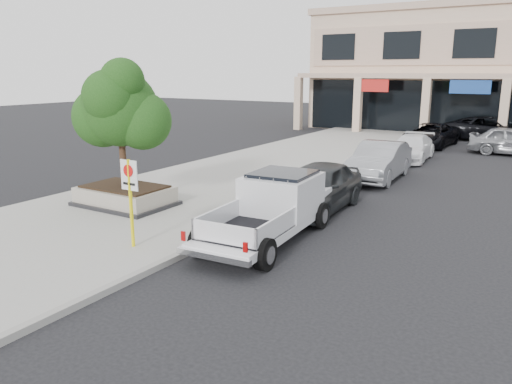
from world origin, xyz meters
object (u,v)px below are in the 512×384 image
at_px(planter, 125,196).
at_px(planter_tree, 126,109).
at_px(no_parking_sign, 130,191).
at_px(curb_car_a, 317,187).
at_px(curb_car_d, 430,135).
at_px(pickup_truck, 266,210).
at_px(lot_car_d, 491,129).
at_px(curb_car_b, 379,161).
at_px(curb_car_c, 411,148).

xyz_separation_m(planter, planter_tree, (0.13, 0.15, 2.94)).
relative_size(planter, no_parking_sign, 1.39).
distance_m(curb_car_a, curb_car_d, 17.27).
bearing_deg(planter, curb_car_d, 75.00).
bearing_deg(no_parking_sign, curb_car_d, 84.51).
height_order(pickup_truck, curb_car_d, pickup_truck).
bearing_deg(planter, pickup_truck, -3.52).
bearing_deg(pickup_truck, curb_car_a, 88.25).
bearing_deg(lot_car_d, no_parking_sign, 175.16).
relative_size(no_parking_sign, curb_car_d, 0.44).
bearing_deg(lot_car_d, pickup_truck, 179.69).
distance_m(planter_tree, lot_car_d, 26.56).
relative_size(curb_car_b, curb_car_d, 0.95).
height_order(curb_car_c, lot_car_d, lot_car_d).
xyz_separation_m(curb_car_b, curb_car_d, (-0.36, 11.27, -0.09)).
bearing_deg(lot_car_d, planter, 167.13).
bearing_deg(planter_tree, planter, -131.03).
relative_size(no_parking_sign, curb_car_b, 0.46).
distance_m(no_parking_sign, curb_car_a, 6.67).
height_order(curb_car_b, curb_car_d, curb_car_b).
xyz_separation_m(curb_car_a, curb_car_c, (0.11, 11.67, -0.15)).
distance_m(curb_car_b, curb_car_d, 11.28).
relative_size(no_parking_sign, curb_car_a, 0.48).
height_order(planter_tree, curb_car_a, planter_tree).
bearing_deg(planter_tree, no_parking_sign, -44.48).
distance_m(planter, curb_car_d, 21.25).
xyz_separation_m(planter_tree, curb_car_c, (5.64, 14.77, -2.75)).
bearing_deg(planter_tree, curb_car_d, 75.25).
bearing_deg(curb_car_b, curb_car_a, -94.07).
relative_size(planter_tree, curb_car_d, 0.77).
distance_m(no_parking_sign, curb_car_b, 12.46).
relative_size(curb_car_a, curb_car_d, 0.92).
xyz_separation_m(planter, curb_car_a, (5.67, 3.26, 0.35)).
distance_m(curb_car_a, curb_car_b, 6.00).
xyz_separation_m(pickup_truck, lot_car_d, (2.63, 25.62, -0.06)).
distance_m(curb_car_d, lot_car_d, 5.56).
xyz_separation_m(curb_car_b, lot_car_d, (2.55, 16.01, 0.01)).
bearing_deg(curb_car_c, planter, -113.83).
height_order(no_parking_sign, curb_car_c, no_parking_sign).
distance_m(pickup_truck, curb_car_c, 15.28).
bearing_deg(curb_car_a, lot_car_d, 80.81).
bearing_deg(planter_tree, curb_car_b, 57.81).
relative_size(planter_tree, curb_car_b, 0.81).
height_order(curb_car_c, curb_car_d, curb_car_d).
xyz_separation_m(pickup_truck, curb_car_a, (-0.12, 3.61, -0.07)).
bearing_deg(curb_car_c, curb_car_a, -93.22).
height_order(planter_tree, lot_car_d, planter_tree).
height_order(pickup_truck, lot_car_d, pickup_truck).
bearing_deg(curb_car_d, no_parking_sign, -91.94).
relative_size(planter_tree, curb_car_c, 0.87).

